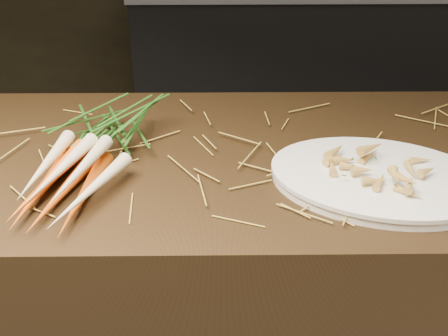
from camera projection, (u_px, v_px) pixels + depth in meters
name	position (u px, v px, depth m)	size (l,w,h in m)	color
main_counter	(278.00, 294.00, 1.55)	(2.40, 0.70, 0.90)	black
back_counter	(300.00, 56.00, 3.16)	(1.82, 0.62, 0.84)	black
straw_bedding	(288.00, 152.00, 1.31)	(1.40, 0.60, 0.02)	#AB852C
root_veg_bunch	(93.00, 144.00, 1.26)	(0.27, 0.55, 0.10)	#CD4A00
serving_platter	(379.00, 181.00, 1.20)	(0.46, 0.31, 0.02)	white
roasted_veg_heap	(382.00, 166.00, 1.18)	(0.22, 0.16, 0.05)	#A97B2F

